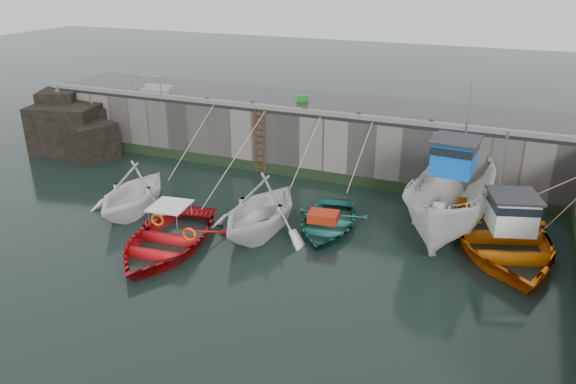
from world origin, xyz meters
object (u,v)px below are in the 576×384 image
at_px(ladder, 260,141).
at_px(bollard_b, 253,104).
at_px(boat_near_blacktrim, 261,232).
at_px(boat_far_orange, 502,238).
at_px(bollard_e, 431,123).
at_px(bollard_c, 305,110).
at_px(boat_near_blue, 167,247).
at_px(fish_crate, 303,98).
at_px(boat_near_white, 135,211).
at_px(boat_near_navy, 327,227).
at_px(bollard_a, 208,100).
at_px(bollard_d, 359,115).
at_px(boat_far_white, 452,202).

relative_size(ladder, bollard_b, 11.43).
xyz_separation_m(boat_near_blacktrim, boat_far_orange, (8.60, 2.16, 0.46)).
xyz_separation_m(bollard_b, bollard_e, (8.50, 0.00, 0.00)).
distance_m(ladder, bollard_c, 2.81).
height_order(boat_near_blue, fish_crate, fish_crate).
xyz_separation_m(boat_near_white, boat_near_navy, (7.89, 1.72, 0.00)).
bearing_deg(bollard_a, bollard_d, 0.00).
height_order(ladder, fish_crate, fish_crate).
distance_m(boat_near_white, bollard_c, 8.94).
xyz_separation_m(boat_near_blue, boat_far_orange, (11.23, 4.63, 0.46)).
relative_size(boat_near_white, fish_crate, 8.33).
bearing_deg(boat_near_blue, boat_far_white, 22.92).
height_order(boat_far_orange, fish_crate, boat_far_orange).
xyz_separation_m(boat_near_white, bollard_b, (2.28, 6.65, 3.30)).
distance_m(ladder, bollard_d, 5.11).
bearing_deg(boat_far_orange, ladder, 144.03).
xyz_separation_m(bollard_c, bollard_d, (2.60, 0.00, 0.00)).
xyz_separation_m(fish_crate, bollard_e, (6.76, -2.14, -0.02)).
relative_size(boat_near_white, bollard_b, 16.36).
distance_m(boat_near_navy, fish_crate, 8.71).
distance_m(boat_near_white, boat_far_white, 12.80).
relative_size(ladder, boat_near_navy, 0.71).
bearing_deg(boat_far_orange, boat_near_white, 172.31).
distance_m(bollard_c, bollard_d, 2.60).
bearing_deg(bollard_d, boat_far_white, -35.69).
relative_size(boat_far_white, bollard_e, 27.90).
relative_size(boat_far_white, bollard_c, 27.90).
height_order(boat_near_navy, boat_far_orange, boat_far_orange).
bearing_deg(boat_near_navy, bollard_c, 112.86).
height_order(boat_near_blacktrim, boat_far_orange, boat_far_orange).
distance_m(bollard_c, bollard_e, 5.80).
bearing_deg(boat_near_navy, bollard_d, 85.89).
xyz_separation_m(boat_near_navy, bollard_b, (-5.61, 4.92, 3.30)).
xyz_separation_m(bollard_d, bollard_e, (3.20, 0.00, 0.00)).
xyz_separation_m(boat_near_blue, boat_near_blacktrim, (2.63, 2.47, 0.00)).
relative_size(boat_far_white, bollard_b, 27.90).
bearing_deg(boat_near_white, bollard_b, 64.39).
distance_m(bollard_a, bollard_c, 5.20).
bearing_deg(bollard_d, fish_crate, 149.02).
height_order(boat_far_white, bollard_b, boat_far_white).
xyz_separation_m(boat_near_blue, bollard_b, (-0.78, 8.81, 3.30)).
bearing_deg(boat_far_white, bollard_b, 165.49).
distance_m(bollard_a, bollard_d, 7.80).
height_order(boat_far_orange, bollard_e, boat_far_orange).
bearing_deg(bollard_c, bollard_b, 180.00).
bearing_deg(boat_far_orange, boat_far_white, 140.99).
relative_size(fish_crate, bollard_c, 1.96).
bearing_deg(bollard_d, bollard_c, 180.00).
bearing_deg(bollard_b, fish_crate, 50.82).
distance_m(boat_near_blue, fish_crate, 11.48).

